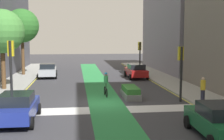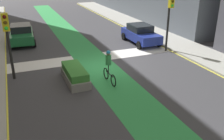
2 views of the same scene
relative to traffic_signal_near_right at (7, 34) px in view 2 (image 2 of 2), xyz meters
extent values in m
plane|color=#38383D|center=(-5.52, 0.10, -2.70)|extent=(120.00, 120.00, 0.00)
cube|color=#2D8C47|center=(-5.23, 0.10, -2.70)|extent=(2.40, 60.00, 0.01)
cube|color=silver|center=(-5.52, -1.90, -2.70)|extent=(12.00, 1.80, 0.01)
cube|color=#9E9E99|center=(-13.02, 0.10, -2.63)|extent=(3.00, 60.00, 0.15)
cube|color=yellow|center=(-11.52, 0.10, -2.70)|extent=(0.16, 60.00, 0.01)
cube|color=yellow|center=(0.48, 0.10, -2.70)|extent=(0.16, 60.00, 0.01)
cylinder|color=black|center=(0.00, -0.12, -0.78)|extent=(0.16, 0.16, 3.83)
cube|color=gold|center=(0.00, 0.08, 0.66)|extent=(0.35, 0.28, 0.95)
sphere|color=#3F0A0A|center=(0.00, 0.22, 0.96)|extent=(0.20, 0.20, 0.20)
sphere|color=#4C380C|center=(0.00, 0.22, 0.66)|extent=(0.20, 0.20, 0.20)
sphere|color=#26D833|center=(0.00, 0.22, 0.36)|extent=(0.20, 0.20, 0.20)
cylinder|color=black|center=(-11.15, -1.29, -0.57)|extent=(0.16, 0.16, 4.27)
cube|color=gold|center=(-11.15, -1.09, 1.10)|extent=(0.35, 0.28, 0.95)
sphere|color=#4C380C|center=(-11.15, -0.95, 1.10)|extent=(0.20, 0.20, 0.20)
sphere|color=#26D833|center=(-11.15, -0.95, 0.80)|extent=(0.20, 0.20, 0.20)
cube|color=navy|center=(-10.32, -3.91, -2.03)|extent=(1.81, 4.20, 0.70)
cube|color=black|center=(-10.32, -4.11, -1.41)|extent=(1.60, 2.00, 0.55)
cylinder|color=black|center=(-11.22, -2.44, -2.38)|extent=(0.22, 0.64, 0.64)
cylinder|color=black|center=(-9.42, -2.45, -2.38)|extent=(0.22, 0.64, 0.64)
cylinder|color=black|center=(-11.23, -5.38, -2.38)|extent=(0.22, 0.64, 0.64)
cylinder|color=black|center=(-9.43, -5.39, -2.38)|extent=(0.22, 0.64, 0.64)
cube|color=#196033|center=(-0.95, -7.61, -2.03)|extent=(1.99, 4.28, 0.70)
cube|color=black|center=(-0.96, -7.81, -1.41)|extent=(1.69, 2.07, 0.55)
cylinder|color=black|center=(-1.79, -6.10, -2.38)|extent=(0.25, 0.65, 0.64)
cylinder|color=black|center=(0.01, -6.18, -2.38)|extent=(0.25, 0.65, 0.64)
cylinder|color=black|center=(-1.92, -9.03, -2.38)|extent=(0.25, 0.65, 0.64)
cylinder|color=black|center=(-0.12, -9.12, -2.38)|extent=(0.25, 0.65, 0.64)
torus|color=black|center=(-5.01, 2.99, -2.36)|extent=(0.08, 0.68, 0.68)
torus|color=black|center=(-4.97, 1.94, -2.36)|extent=(0.08, 0.68, 0.68)
cylinder|color=black|center=(-4.99, 2.46, -2.18)|extent=(0.09, 0.95, 0.06)
cylinder|color=black|center=(-4.98, 2.31, -1.91)|extent=(0.05, 0.05, 0.50)
cylinder|color=#338C4C|center=(-4.98, 2.31, -1.39)|extent=(0.32, 0.32, 0.55)
sphere|color=#8C6647|center=(-4.98, 2.31, -1.00)|extent=(0.22, 0.22, 0.22)
sphere|color=#268CCC|center=(-4.98, 2.31, -0.96)|extent=(0.23, 0.23, 0.23)
cube|color=slate|center=(-3.23, 1.57, -2.48)|extent=(1.08, 2.88, 0.45)
cube|color=#33722D|center=(-3.23, 1.57, -2.05)|extent=(0.97, 2.59, 0.40)
camera|label=1|loc=(-7.24, -19.96, 1.78)|focal=48.06mm
camera|label=2|loc=(-0.32, 14.50, 3.40)|focal=40.36mm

